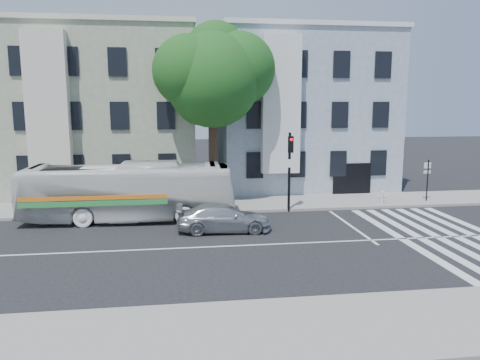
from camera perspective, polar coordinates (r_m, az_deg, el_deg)
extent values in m
plane|color=black|center=(20.65, -1.25, -8.06)|extent=(120.00, 120.00, 0.00)
cube|color=gray|center=(28.33, -3.14, -3.07)|extent=(80.00, 4.00, 0.15)
cube|color=gray|center=(13.29, 2.97, -18.10)|extent=(80.00, 4.00, 0.15)
cube|color=gray|center=(34.89, -15.86, 7.94)|extent=(12.00, 10.00, 11.00)
cube|color=#8793A1|center=(35.79, 7.17, 8.25)|extent=(12.00, 10.00, 11.00)
cylinder|color=#2D2116|center=(28.38, -3.27, 2.13)|extent=(0.56, 0.56, 5.20)
sphere|color=#163F14|center=(28.18, -3.37, 12.06)|extent=(5.60, 5.60, 5.60)
sphere|color=#163F14|center=(28.79, -0.18, 13.42)|extent=(4.40, 4.40, 4.40)
sphere|color=#163F14|center=(27.83, -6.28, 13.09)|extent=(4.20, 4.20, 4.20)
sphere|color=#163F14|center=(29.52, -2.99, 15.25)|extent=(3.80, 3.80, 3.80)
sphere|color=#163F14|center=(28.71, -4.65, 10.00)|extent=(3.40, 3.40, 3.40)
imported|color=silver|center=(25.32, -13.41, -1.42)|extent=(3.01, 11.20, 3.09)
imported|color=silver|center=(22.81, -1.99, -4.64)|extent=(2.07, 4.65, 1.33)
cylinder|color=black|center=(26.69, 6.02, 0.92)|extent=(0.15, 0.15, 4.55)
cube|color=black|center=(26.26, 6.21, 4.34)|extent=(0.37, 0.33, 0.92)
sphere|color=red|center=(26.11, 6.29, 4.91)|extent=(0.17, 0.17, 0.17)
cylinder|color=white|center=(26.47, 6.12, 2.03)|extent=(0.46, 0.20, 0.48)
cylinder|color=#BBBBB6|center=(29.70, 16.90, -2.10)|extent=(0.26, 0.26, 0.64)
sphere|color=#BBBBB6|center=(29.64, 16.93, -1.43)|extent=(0.24, 0.24, 0.24)
cylinder|color=#BBBBB6|center=(29.69, 16.90, -1.94)|extent=(0.45, 0.26, 0.15)
cylinder|color=black|center=(31.16, 21.88, -0.05)|extent=(0.07, 0.07, 2.57)
cube|color=white|center=(31.11, 21.90, 1.66)|extent=(0.46, 0.08, 0.36)
cube|color=white|center=(31.17, 21.85, 0.92)|extent=(0.46, 0.08, 0.19)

